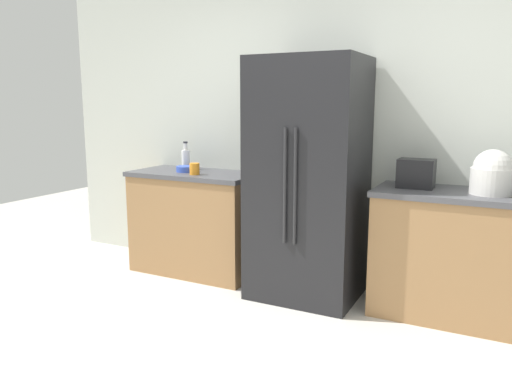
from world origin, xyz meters
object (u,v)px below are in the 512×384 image
object	(u,v)px
toaster	(416,174)
bottle_a	(186,158)
refrigerator	(308,180)
bowl_a	(186,169)
rice_cooker	(492,174)
cup_b	(195,169)

from	to	relation	value
toaster	bottle_a	bearing A→B (deg)	177.34
toaster	bottle_a	size ratio (longest dim) A/B	0.99
refrigerator	bowl_a	size ratio (longest dim) A/B	10.23
toaster	rice_cooker	size ratio (longest dim) A/B	0.84
toaster	rice_cooker	xyz separation A→B (m)	(0.50, -0.04, 0.03)
toaster	bowl_a	size ratio (longest dim) A/B	1.39
cup_b	bowl_a	world-z (taller)	cup_b
cup_b	bowl_a	size ratio (longest dim) A/B	0.55
refrigerator	cup_b	xyz separation A→B (m)	(-1.01, -0.07, 0.04)
bottle_a	cup_b	bearing A→B (deg)	-44.03
toaster	cup_b	size ratio (longest dim) A/B	2.55
rice_cooker	cup_b	bearing A→B (deg)	-176.64
refrigerator	bowl_a	distance (m)	1.19
rice_cooker	cup_b	distance (m)	2.32
cup_b	bowl_a	xyz separation A→B (m)	(-0.17, 0.13, -0.02)
bottle_a	bowl_a	xyz separation A→B (m)	(0.11, -0.14, -0.08)
bowl_a	toaster	bearing A→B (deg)	1.31
refrigerator	cup_b	world-z (taller)	refrigerator
refrigerator	cup_b	distance (m)	1.02
toaster	cup_b	xyz separation A→B (m)	(-1.81, -0.17, -0.05)
toaster	bowl_a	xyz separation A→B (m)	(-1.98, -0.05, -0.08)
rice_cooker	bowl_a	bearing A→B (deg)	-179.78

